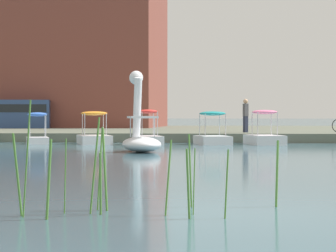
{
  "coord_description": "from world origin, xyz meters",
  "views": [
    {
      "loc": [
        -0.04,
        -9.75,
        1.37
      ],
      "look_at": [
        -2.07,
        18.05,
        0.92
      ],
      "focal_mm": 74.2,
      "sensor_mm": 36.0,
      "label": 1
    }
  ],
  "objects_px": {
    "pedal_boat_pink": "(265,135)",
    "pedal_boat_red": "(148,135)",
    "parked_van": "(18,113)",
    "pedal_boat_teal": "(212,134)",
    "swan_boat": "(141,135)",
    "person_on_path": "(246,114)",
    "pedal_boat_orange": "(94,135)",
    "pedal_boat_blue": "(37,134)"
  },
  "relations": [
    {
      "from": "pedal_boat_teal",
      "to": "pedal_boat_orange",
      "type": "relative_size",
      "value": 0.94
    },
    {
      "from": "pedal_boat_teal",
      "to": "pedal_boat_blue",
      "type": "xyz_separation_m",
      "value": [
        -8.24,
        -0.03,
        -0.01
      ]
    },
    {
      "from": "pedal_boat_teal",
      "to": "person_on_path",
      "type": "distance_m",
      "value": 4.73
    },
    {
      "from": "pedal_boat_orange",
      "to": "pedal_boat_red",
      "type": "bearing_deg",
      "value": -7.04
    },
    {
      "from": "pedal_boat_pink",
      "to": "swan_boat",
      "type": "bearing_deg",
      "value": -126.84
    },
    {
      "from": "swan_boat",
      "to": "pedal_boat_blue",
      "type": "height_order",
      "value": "swan_boat"
    },
    {
      "from": "pedal_boat_teal",
      "to": "pedal_boat_orange",
      "type": "xyz_separation_m",
      "value": [
        -5.54,
        -0.02,
        -0.05
      ]
    },
    {
      "from": "pedal_boat_pink",
      "to": "pedal_boat_teal",
      "type": "distance_m",
      "value": 2.4
    },
    {
      "from": "parked_van",
      "to": "pedal_boat_red",
      "type": "bearing_deg",
      "value": -55.13
    },
    {
      "from": "pedal_boat_pink",
      "to": "pedal_boat_red",
      "type": "bearing_deg",
      "value": -175.97
    },
    {
      "from": "person_on_path",
      "to": "parked_van",
      "type": "xyz_separation_m",
      "value": [
        -15.25,
        10.52,
        0.1
      ]
    },
    {
      "from": "pedal_boat_red",
      "to": "pedal_boat_blue",
      "type": "distance_m",
      "value": 5.27
    },
    {
      "from": "pedal_boat_pink",
      "to": "parked_van",
      "type": "height_order",
      "value": "parked_van"
    },
    {
      "from": "pedal_boat_pink",
      "to": "parked_van",
      "type": "distance_m",
      "value": 21.78
    },
    {
      "from": "pedal_boat_orange",
      "to": "pedal_boat_pink",
      "type": "bearing_deg",
      "value": 0.46
    },
    {
      "from": "person_on_path",
      "to": "pedal_boat_pink",
      "type": "bearing_deg",
      "value": -80.59
    },
    {
      "from": "swan_boat",
      "to": "pedal_boat_orange",
      "type": "xyz_separation_m",
      "value": [
        -2.94,
        6.61,
        -0.2
      ]
    },
    {
      "from": "swan_boat",
      "to": "pedal_boat_blue",
      "type": "relative_size",
      "value": 1.59
    },
    {
      "from": "pedal_boat_teal",
      "to": "pedal_boat_pink",
      "type": "bearing_deg",
      "value": 1.17
    },
    {
      "from": "pedal_boat_teal",
      "to": "swan_boat",
      "type": "bearing_deg",
      "value": -111.42
    },
    {
      "from": "swan_boat",
      "to": "pedal_boat_orange",
      "type": "distance_m",
      "value": 7.24
    },
    {
      "from": "pedal_boat_pink",
      "to": "pedal_boat_blue",
      "type": "relative_size",
      "value": 1.33
    },
    {
      "from": "swan_boat",
      "to": "pedal_boat_pink",
      "type": "distance_m",
      "value": 8.34
    },
    {
      "from": "pedal_boat_orange",
      "to": "person_on_path",
      "type": "xyz_separation_m",
      "value": [
        7.23,
        4.33,
        0.98
      ]
    },
    {
      "from": "pedal_boat_pink",
      "to": "parked_van",
      "type": "xyz_separation_m",
      "value": [
        -15.96,
        14.79,
        1.09
      ]
    },
    {
      "from": "parked_van",
      "to": "person_on_path",
      "type": "bearing_deg",
      "value": -34.61
    },
    {
      "from": "pedal_boat_orange",
      "to": "person_on_path",
      "type": "bearing_deg",
      "value": 30.91
    },
    {
      "from": "pedal_boat_pink",
      "to": "person_on_path",
      "type": "bearing_deg",
      "value": 99.41
    },
    {
      "from": "pedal_boat_red",
      "to": "pedal_boat_orange",
      "type": "relative_size",
      "value": 0.91
    },
    {
      "from": "pedal_boat_pink",
      "to": "pedal_boat_red",
      "type": "distance_m",
      "value": 5.4
    },
    {
      "from": "pedal_boat_teal",
      "to": "pedal_boat_blue",
      "type": "bearing_deg",
      "value": -179.78
    },
    {
      "from": "pedal_boat_blue",
      "to": "pedal_boat_pink",
      "type": "bearing_deg",
      "value": 0.43
    },
    {
      "from": "pedal_boat_pink",
      "to": "pedal_boat_orange",
      "type": "relative_size",
      "value": 0.97
    },
    {
      "from": "swan_boat",
      "to": "parked_van",
      "type": "distance_m",
      "value": 24.12
    },
    {
      "from": "swan_boat",
      "to": "pedal_boat_red",
      "type": "bearing_deg",
      "value": 93.5
    },
    {
      "from": "swan_boat",
      "to": "pedal_boat_teal",
      "type": "xyz_separation_m",
      "value": [
        2.6,
        6.62,
        -0.14
      ]
    },
    {
      "from": "pedal_boat_red",
      "to": "parked_van",
      "type": "bearing_deg",
      "value": 124.87
    },
    {
      "from": "parked_van",
      "to": "swan_boat",
      "type": "bearing_deg",
      "value": -62.96
    },
    {
      "from": "pedal_boat_teal",
      "to": "parked_van",
      "type": "distance_m",
      "value": 20.13
    },
    {
      "from": "pedal_boat_orange",
      "to": "pedal_boat_blue",
      "type": "bearing_deg",
      "value": -179.66
    },
    {
      "from": "person_on_path",
      "to": "parked_van",
      "type": "bearing_deg",
      "value": 145.39
    },
    {
      "from": "pedal_boat_teal",
      "to": "parked_van",
      "type": "bearing_deg",
      "value": 132.41
    }
  ]
}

